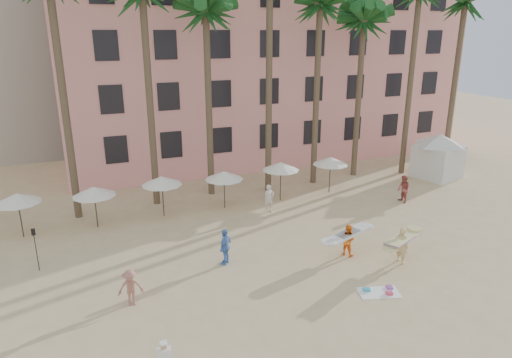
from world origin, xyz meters
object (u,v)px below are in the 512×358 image
Objects in this scene: pink_hotel at (259,66)px; cabana at (439,152)px; carrier_white at (348,238)px; carrier_yellow at (402,243)px.

cabana is at bearing -54.33° from pink_hotel.
carrier_yellow is at bearing -40.50° from carrier_white.
cabana is 15.80m from carrier_yellow.
pink_hotel is 25.03m from carrier_yellow.
pink_hotel is at bearing 84.94° from carrier_yellow.
cabana is at bearing 31.93° from carrier_white.
carrier_white is (-2.04, 1.75, -0.15)m from carrier_yellow.
pink_hotel is 6.39× the size of cabana.
carrier_white is at bearing -100.63° from pink_hotel.
cabana is at bearing 41.29° from carrier_yellow.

